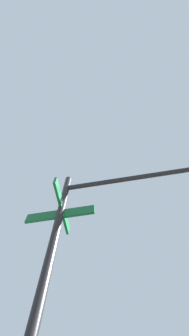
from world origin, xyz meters
The scene contains 1 object.
traffic_signal_near centered at (-5.56, -6.67, 3.82)m, with size 2.96×2.14×5.37m.
Camera 1 is at (-4.79, -8.54, 1.03)m, focal length 24.78 mm.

